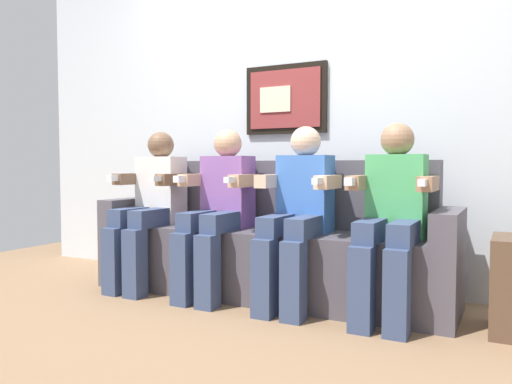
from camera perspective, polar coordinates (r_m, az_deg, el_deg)
The scene contains 7 objects.
ground_plane at distance 3.16m, azimuth -1.28°, elevation -12.91°, with size 6.24×6.24×0.00m, color #8C6B4C.
back_wall_assembly at distance 3.75m, azimuth 4.33°, elevation 9.65°, with size 4.80×0.10×2.60m.
couch at distance 3.38m, azimuth 1.39°, elevation -6.44°, with size 2.40×0.58×0.90m.
person_leftmost at distance 3.65m, azimuth -11.81°, elevation -1.15°, with size 0.46×0.56×1.11m.
person_left_center at distance 3.33m, azimuth -4.25°, elevation -1.49°, with size 0.46×0.56×1.11m.
person_right_center at distance 3.07m, azimuth 4.76°, elevation -1.88°, with size 0.46×0.56×1.11m.
person_rightmost at distance 2.91m, azimuth 15.08°, elevation -2.25°, with size 0.46×0.56×1.11m.
Camera 1 is at (1.45, -2.67, 0.87)m, focal length 35.44 mm.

